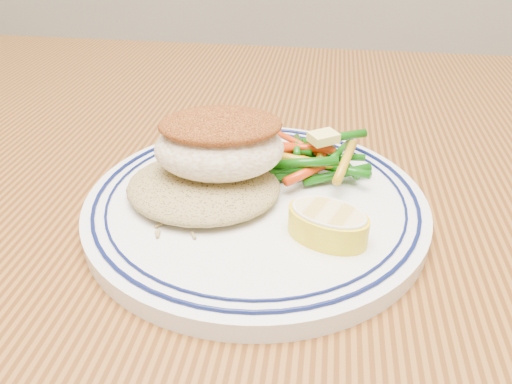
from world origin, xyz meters
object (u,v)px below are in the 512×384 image
(lemon_wedge, at_px, (328,223))
(rice_pilaf, at_px, (203,183))
(dining_table, at_px, (274,282))
(plate, at_px, (256,203))
(vegetable_pile, at_px, (306,157))
(fish_fillet, at_px, (220,143))

(lemon_wedge, bearing_deg, rice_pilaf, 157.20)
(dining_table, bearing_deg, plate, -117.04)
(dining_table, relative_size, vegetable_pile, 13.60)
(plate, distance_m, vegetable_pile, 0.06)
(rice_pilaf, relative_size, fish_fillet, 1.10)
(rice_pilaf, height_order, vegetable_pile, vegetable_pile)
(vegetable_pile, bearing_deg, dining_table, -136.11)
(rice_pilaf, height_order, fish_fillet, fish_fillet)
(lemon_wedge, bearing_deg, plate, 141.86)
(dining_table, height_order, lemon_wedge, lemon_wedge)
(rice_pilaf, xyz_separation_m, fish_fillet, (0.01, 0.01, 0.03))
(dining_table, xyz_separation_m, vegetable_pile, (0.02, 0.02, 0.13))
(fish_fillet, bearing_deg, rice_pilaf, -138.46)
(plate, relative_size, lemon_wedge, 3.86)
(dining_table, xyz_separation_m, lemon_wedge, (0.04, -0.07, 0.12))
(plate, distance_m, fish_fillet, 0.06)
(plate, bearing_deg, lemon_wedge, -38.14)
(plate, distance_m, lemon_wedge, 0.07)
(dining_table, xyz_separation_m, fish_fillet, (-0.04, -0.02, 0.15))
(dining_table, distance_m, rice_pilaf, 0.14)
(plate, xyz_separation_m, fish_fillet, (-0.03, 0.01, 0.05))
(vegetable_pile, relative_size, lemon_wedge, 1.58)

